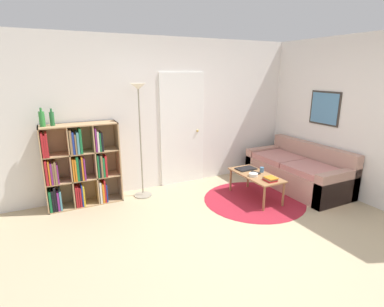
% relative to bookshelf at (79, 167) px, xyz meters
% --- Properties ---
extents(ground_plane, '(14.00, 14.00, 0.00)m').
position_rel_bookshelf_xyz_m(ground_plane, '(1.66, -2.07, -0.61)').
color(ground_plane, tan).
extents(wall_back, '(7.76, 0.11, 2.60)m').
position_rel_bookshelf_xyz_m(wall_back, '(1.67, 0.21, 0.67)').
color(wall_back, silver).
rests_on(wall_back, ground_plane).
extents(wall_right, '(0.08, 5.26, 2.60)m').
position_rel_bookshelf_xyz_m(wall_right, '(4.06, -0.94, 0.69)').
color(wall_right, silver).
rests_on(wall_right, ground_plane).
extents(rug, '(1.63, 1.63, 0.01)m').
position_rel_bookshelf_xyz_m(rug, '(2.52, -1.10, -0.61)').
color(rug, maroon).
rests_on(rug, ground_plane).
extents(bookshelf, '(1.11, 0.34, 1.28)m').
position_rel_bookshelf_xyz_m(bookshelf, '(0.00, 0.00, 0.00)').
color(bookshelf, tan).
rests_on(bookshelf, ground_plane).
extents(floor_lamp, '(0.30, 0.30, 1.86)m').
position_rel_bookshelf_xyz_m(floor_lamp, '(0.96, -0.10, 0.79)').
color(floor_lamp, gray).
rests_on(floor_lamp, ground_plane).
extents(couch, '(0.88, 1.87, 0.77)m').
position_rel_bookshelf_xyz_m(couch, '(3.64, -0.94, -0.34)').
color(couch, tan).
rests_on(couch, ground_plane).
extents(coffee_table, '(0.46, 0.98, 0.42)m').
position_rel_bookshelf_xyz_m(coffee_table, '(2.60, -1.02, -0.25)').
color(coffee_table, '#996B42').
rests_on(coffee_table, ground_plane).
extents(laptop, '(0.34, 0.23, 0.02)m').
position_rel_bookshelf_xyz_m(laptop, '(2.60, -0.74, -0.19)').
color(laptop, black).
rests_on(laptop, coffee_table).
extents(bowl, '(0.15, 0.15, 0.05)m').
position_rel_bookshelf_xyz_m(bowl, '(2.50, -1.08, -0.18)').
color(bowl, silver).
rests_on(bowl, coffee_table).
extents(book_stack_on_table, '(0.17, 0.19, 0.06)m').
position_rel_bookshelf_xyz_m(book_stack_on_table, '(2.60, -1.36, -0.17)').
color(book_stack_on_table, '#B21E23').
rests_on(book_stack_on_table, coffee_table).
extents(cup, '(0.07, 0.07, 0.09)m').
position_rel_bookshelf_xyz_m(cup, '(2.75, -0.98, -0.16)').
color(cup, teal).
rests_on(cup, coffee_table).
extents(remote, '(0.08, 0.17, 0.02)m').
position_rel_bookshelf_xyz_m(remote, '(2.63, -0.98, -0.19)').
color(remote, black).
rests_on(remote, coffee_table).
extents(bottle_left, '(0.08, 0.08, 0.27)m').
position_rel_bookshelf_xyz_m(bottle_left, '(-0.42, -0.01, 0.78)').
color(bottle_left, '#2D8438').
rests_on(bottle_left, bookshelf).
extents(bottle_middle, '(0.06, 0.06, 0.25)m').
position_rel_bookshelf_xyz_m(bottle_middle, '(-0.29, 0.01, 0.77)').
color(bottle_middle, '#236633').
rests_on(bottle_middle, bookshelf).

